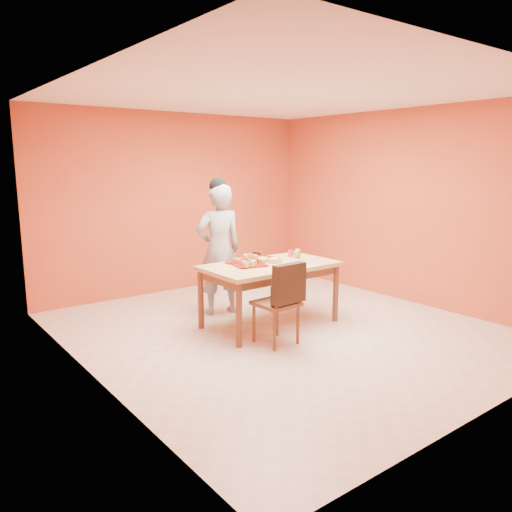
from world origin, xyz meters
TOP-DOWN VIEW (x-y plane):
  - floor at (0.00, 0.00)m, footprint 5.00×5.00m
  - ceiling at (0.00, 0.00)m, footprint 5.00×5.00m
  - wall_back at (0.00, 2.50)m, footprint 4.50×0.00m
  - wall_left at (-2.25, 0.00)m, footprint 0.00×5.00m
  - wall_right at (2.25, 0.00)m, footprint 0.00×5.00m
  - dining_table at (0.00, 0.25)m, footprint 1.60×0.90m
  - dining_chair at (-0.34, -0.31)m, footprint 0.44×0.51m
  - pastry_pile at (-0.25, 0.33)m, footprint 0.32×0.32m
  - person at (-0.22, 1.03)m, footprint 0.68×0.51m
  - pastry_platter at (-0.25, 0.33)m, footprint 0.43×0.43m
  - red_dinner_plate at (-0.30, 0.56)m, footprint 0.26×0.26m
  - white_cake_plate at (0.06, 0.24)m, footprint 0.34×0.34m
  - sponge_cake at (0.06, 0.24)m, footprint 0.24×0.24m
  - cake_server at (0.07, 0.42)m, footprint 0.10×0.24m
  - egg_ornament at (0.51, 0.32)m, footprint 0.12×0.11m
  - magenta_glass at (0.50, 0.44)m, footprint 0.06×0.06m
  - checker_tin at (0.65, 0.51)m, footprint 0.10×0.10m

SIDE VIEW (x-z plane):
  - floor at x=0.00m, z-range 0.00..0.00m
  - dining_chair at x=-0.34m, z-range 0.02..0.94m
  - dining_table at x=0.00m, z-range 0.29..1.05m
  - white_cake_plate at x=0.06m, z-range 0.76..0.77m
  - red_dinner_plate at x=-0.30m, z-range 0.76..0.77m
  - pastry_platter at x=-0.25m, z-range 0.76..0.78m
  - checker_tin at x=0.65m, z-range 0.76..0.79m
  - sponge_cake at x=0.06m, z-range 0.77..0.82m
  - magenta_glass at x=0.50m, z-range 0.76..0.85m
  - egg_ornament at x=0.51m, z-range 0.76..0.88m
  - cake_server at x=0.07m, z-range 0.82..0.83m
  - pastry_pile at x=-0.25m, z-range 0.78..0.89m
  - person at x=-0.22m, z-range 0.00..1.69m
  - wall_back at x=0.00m, z-range -0.90..3.60m
  - wall_left at x=-2.25m, z-range -1.15..3.85m
  - wall_right at x=2.25m, z-range -1.15..3.85m
  - ceiling at x=0.00m, z-range 2.70..2.70m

